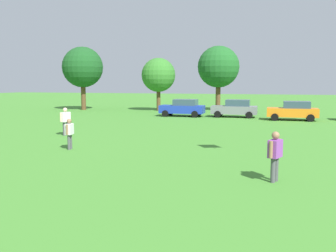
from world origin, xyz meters
The scene contains 10 objects.
ground_plane centered at (0.00, 30.00, 0.00)m, with size 160.00×160.00×0.00m, color #42842D.
adult_bystander centered at (3.93, 14.24, 1.01)m, with size 0.50×0.76×1.70m.
bystander_near_trees centered at (-5.86, 17.76, 0.91)m, with size 0.36×0.72×1.53m.
bystander_midfield centered at (-8.71, 22.08, 1.04)m, with size 0.48×0.80×1.75m.
parked_car_blue_0 centered at (-4.74, 36.92, 0.86)m, with size 4.30×2.02×1.68m.
parked_car_gray_1 centered at (0.28, 37.46, 0.86)m, with size 4.30×2.02×1.68m.
parked_car_orange_2 centered at (5.50, 35.89, 0.86)m, with size 4.30×2.02×1.68m.
tree_far_left centered at (-18.46, 42.15, 5.12)m, with size 4.87×4.87×7.59m.
tree_center centered at (-9.25, 43.29, 4.16)m, with size 3.96×3.96×6.17m.
tree_far_right centered at (-2.54, 45.39, 5.11)m, with size 4.86×4.86×7.58m.
Camera 1 is at (3.85, 1.61, 3.31)m, focal length 39.65 mm.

